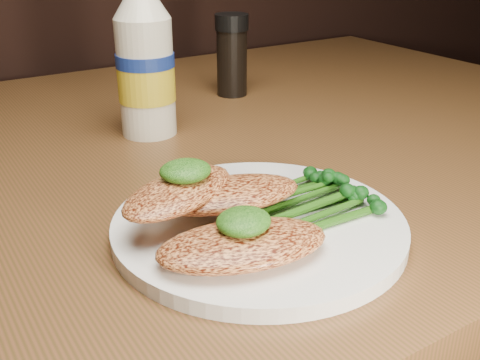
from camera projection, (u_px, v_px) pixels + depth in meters
plate at (259, 225)px, 0.47m from camera, size 0.24×0.24×0.01m
chicken_front at (243, 244)px, 0.41m from camera, size 0.14×0.10×0.02m
chicken_mid at (228, 194)px, 0.47m from camera, size 0.13×0.09×0.02m
chicken_back at (179, 192)px, 0.46m from camera, size 0.13×0.10×0.02m
pesto_front at (244, 221)px, 0.41m from camera, size 0.05×0.05×0.02m
pesto_back at (185, 171)px, 0.46m from camera, size 0.05×0.04×0.02m
broccolini_bundle at (305, 198)px, 0.48m from camera, size 0.12×0.09×0.02m
mayo_bottle at (145, 55)px, 0.66m from camera, size 0.08×0.08×0.19m
pepper_grinder at (232, 55)px, 0.83m from camera, size 0.06×0.06×0.12m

